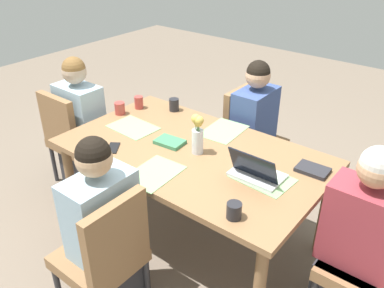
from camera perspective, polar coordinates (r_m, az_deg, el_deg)
ground_plane at (r=3.26m, az=-0.00°, el=-12.49°), size 10.00×10.00×0.00m
dining_table at (r=2.85m, az=-0.00°, el=-2.24°), size 1.83×1.07×0.76m
chair_head_right_left_near at (r=2.61m, az=23.71°, el=-13.59°), size 0.44×0.44×0.90m
person_head_right_left_near at (r=2.55m, az=22.03°, el=-13.64°), size 0.40×0.36×1.19m
chair_head_left_left_mid at (r=3.72m, az=-16.47°, el=1.23°), size 0.44×0.44×0.90m
person_head_left_left_mid at (r=3.70m, az=-15.06°, el=1.77°), size 0.40×0.36×1.19m
chair_near_left_far at (r=2.45m, az=-12.00°, el=-14.71°), size 0.44×0.44×0.90m
person_near_left_far at (r=2.50m, az=-12.15°, el=-12.75°), size 0.36×0.40×1.19m
chair_far_right_near at (r=3.62m, az=8.00°, el=1.43°), size 0.44×0.44×0.90m
person_far_right_near at (r=3.53m, az=8.55°, el=1.11°), size 0.36×0.40×1.19m
flower_vase at (r=2.71m, az=0.77°, el=1.70°), size 0.09×0.08×0.29m
placemat_head_right_left_near at (r=2.56m, az=9.91°, el=-4.70°), size 0.38×0.28×0.00m
placemat_head_left_left_mid at (r=3.15m, az=-8.28°, el=2.33°), size 0.37×0.28×0.00m
placemat_near_left_far at (r=2.58m, az=-5.33°, el=-4.10°), size 0.28×0.37×0.00m
placemat_far_right_near at (r=3.08m, az=4.43°, el=1.87°), size 0.28×0.38×0.00m
laptop_head_right_left_near at (r=2.53m, az=9.01°, el=-3.87°), size 0.32×0.22×0.20m
coffee_mug_near_left at (r=3.38m, az=-2.54°, el=5.53°), size 0.08×0.08×0.10m
coffee_mug_near_right at (r=3.45m, az=-7.48°, el=5.81°), size 0.07×0.07×0.10m
coffee_mug_centre_left at (r=2.20m, az=5.92°, el=-9.29°), size 0.08×0.08×0.09m
coffee_mug_centre_right at (r=3.37m, az=-10.10°, el=4.96°), size 0.08×0.08×0.10m
book_red_cover at (r=2.69m, az=16.58°, el=-3.48°), size 0.20×0.15×0.03m
book_blue_cover at (r=2.89m, az=-3.14°, el=0.29°), size 0.21×0.16×0.03m
phone_black at (r=2.89m, az=-11.01°, el=-0.55°), size 0.15×0.16×0.01m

